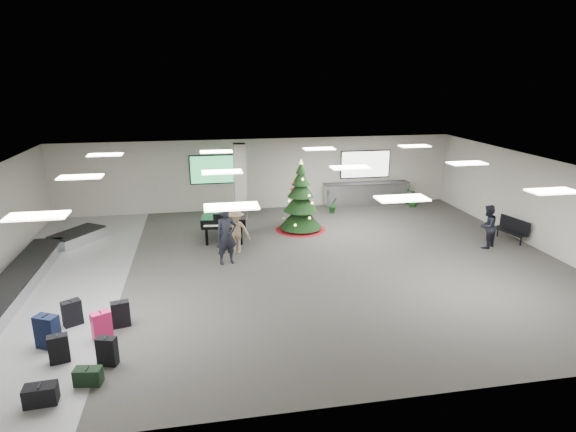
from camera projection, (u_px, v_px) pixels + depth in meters
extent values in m
plane|color=#353431|center=(288.00, 265.00, 15.62)|extent=(18.00, 18.00, 0.00)
cube|color=#B0AAA1|center=(259.00, 174.00, 21.76)|extent=(18.00, 0.02, 3.20)
cube|color=#B0AAA1|center=(359.00, 328.00, 8.56)|extent=(18.00, 0.02, 3.20)
cube|color=#B0AAA1|center=(541.00, 204.00, 16.75)|extent=(0.02, 14.00, 3.20)
cube|color=silver|center=(288.00, 168.00, 14.71)|extent=(18.00, 14.00, 0.02)
cube|color=gray|center=(58.00, 281.00, 14.39)|extent=(4.00, 14.00, 0.01)
cube|color=beige|center=(240.00, 182.00, 20.27)|extent=(0.50, 0.50, 3.20)
cube|color=green|center=(215.00, 169.00, 21.28)|extent=(2.20, 0.08, 1.30)
cube|color=white|center=(365.00, 164.00, 22.51)|extent=(2.40, 0.08, 1.30)
cube|color=white|center=(37.00, 216.00, 9.90)|extent=(1.20, 0.60, 0.04)
cube|color=white|center=(80.00, 177.00, 13.67)|extent=(1.20, 0.60, 0.04)
cube|color=white|center=(105.00, 155.00, 17.45)|extent=(1.20, 0.60, 0.04)
cube|color=white|center=(232.00, 207.00, 10.61)|extent=(1.20, 0.60, 0.04)
cube|color=white|center=(222.00, 172.00, 14.38)|extent=(1.20, 0.60, 0.04)
cube|color=white|center=(216.00, 152.00, 18.15)|extent=(1.20, 0.60, 0.04)
cube|color=white|center=(402.00, 198.00, 11.31)|extent=(1.20, 0.60, 0.04)
cube|color=white|center=(350.00, 167.00, 15.08)|extent=(1.20, 0.60, 0.04)
cube|color=white|center=(319.00, 149.00, 18.85)|extent=(1.20, 0.60, 0.04)
cube|color=white|center=(552.00, 191.00, 12.01)|extent=(1.20, 0.60, 0.04)
cube|color=white|center=(467.00, 163.00, 15.78)|extent=(1.20, 0.60, 0.04)
cube|color=white|center=(414.00, 146.00, 19.55)|extent=(1.20, 0.60, 0.04)
cube|color=silver|center=(8.00, 292.00, 13.22)|extent=(1.00, 8.00, 0.38)
cube|color=black|center=(7.00, 285.00, 13.16)|extent=(0.95, 7.90, 0.05)
cube|color=silver|center=(78.00, 237.00, 17.69)|extent=(1.97, 2.21, 0.38)
cube|color=black|center=(77.00, 232.00, 17.63)|extent=(1.87, 2.10, 0.05)
cube|color=silver|center=(366.00, 194.00, 22.62)|extent=(4.00, 0.60, 1.05)
cube|color=#323134|center=(367.00, 183.00, 22.47)|extent=(4.05, 0.65, 0.04)
cube|color=black|center=(59.00, 349.00, 10.26)|extent=(0.45, 0.32, 0.63)
cube|color=black|center=(57.00, 335.00, 10.17)|extent=(0.06, 0.14, 0.02)
cube|color=black|center=(107.00, 351.00, 10.17)|extent=(0.45, 0.32, 0.63)
cube|color=black|center=(106.00, 337.00, 10.08)|extent=(0.06, 0.13, 0.02)
cube|color=#D91C5A|center=(102.00, 326.00, 11.17)|extent=(0.50, 0.42, 0.68)
cube|color=black|center=(100.00, 312.00, 11.07)|extent=(0.09, 0.14, 0.02)
cube|color=black|center=(121.00, 314.00, 11.73)|extent=(0.48, 0.33, 0.65)
cube|color=black|center=(119.00, 301.00, 11.64)|extent=(0.06, 0.15, 0.02)
cube|color=black|center=(48.00, 332.00, 10.80)|extent=(0.58, 0.49, 0.78)
cube|color=black|center=(45.00, 316.00, 10.69)|extent=(0.11, 0.17, 0.02)
cube|color=black|center=(88.00, 376.00, 9.56)|extent=(0.57, 0.35, 0.35)
cube|color=black|center=(87.00, 368.00, 9.51)|extent=(0.05, 0.16, 0.02)
cube|color=black|center=(72.00, 313.00, 11.79)|extent=(0.50, 0.44, 0.65)
cube|color=black|center=(70.00, 301.00, 11.70)|extent=(0.10, 0.15, 0.02)
cube|color=black|center=(41.00, 395.00, 8.98)|extent=(0.61, 0.36, 0.39)
cube|color=black|center=(39.00, 385.00, 8.93)|extent=(0.04, 0.20, 0.02)
cone|color=maroon|center=(301.00, 228.00, 19.15)|extent=(1.99, 1.99, 0.13)
cylinder|color=#3F2819|center=(301.00, 223.00, 19.09)|extent=(0.13, 0.13, 0.52)
cone|color=black|center=(301.00, 216.00, 19.00)|extent=(1.68, 1.68, 0.94)
cone|color=black|center=(301.00, 200.00, 18.83)|extent=(1.36, 1.36, 0.84)
cone|color=black|center=(301.00, 187.00, 18.68)|extent=(1.05, 1.05, 0.73)
cone|color=black|center=(301.00, 177.00, 18.56)|extent=(0.73, 0.73, 0.63)
cone|color=black|center=(301.00, 167.00, 18.45)|extent=(0.42, 0.42, 0.47)
cone|color=#FFE566|center=(301.00, 161.00, 18.39)|extent=(0.17, 0.17, 0.19)
cube|color=black|center=(225.00, 217.00, 17.90)|extent=(1.82, 1.99, 0.29)
cube|color=black|center=(223.00, 227.00, 16.99)|extent=(1.52, 0.50, 0.10)
cube|color=white|center=(223.00, 226.00, 16.94)|extent=(1.35, 0.31, 0.02)
cube|color=black|center=(223.00, 217.00, 17.15)|extent=(0.72, 0.12, 0.23)
cylinder|color=black|center=(207.00, 236.00, 17.32)|extent=(0.10, 0.10, 0.70)
cylinder|color=black|center=(241.00, 235.00, 17.38)|extent=(0.10, 0.10, 0.70)
cylinder|color=black|center=(227.00, 224.00, 18.73)|extent=(0.10, 0.10, 0.70)
cube|color=black|center=(510.00, 231.00, 17.75)|extent=(0.72, 1.42, 0.05)
cylinder|color=black|center=(518.00, 241.00, 17.30)|extent=(0.05, 0.05, 0.36)
cylinder|color=black|center=(500.00, 232.00, 18.32)|extent=(0.05, 0.05, 0.36)
cube|color=black|center=(516.00, 224.00, 17.72)|extent=(0.32, 1.33, 0.45)
imported|color=black|center=(226.00, 236.00, 15.48)|extent=(0.79, 0.62, 1.90)
imported|color=#93785B|center=(236.00, 231.00, 16.47)|extent=(1.16, 0.92, 1.58)
imported|color=black|center=(487.00, 226.00, 16.97)|extent=(0.96, 0.92, 1.57)
imported|color=#15421B|center=(333.00, 205.00, 21.38)|extent=(0.50, 0.46, 0.73)
imported|color=#15421B|center=(413.00, 198.00, 22.44)|extent=(0.60, 0.60, 0.78)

